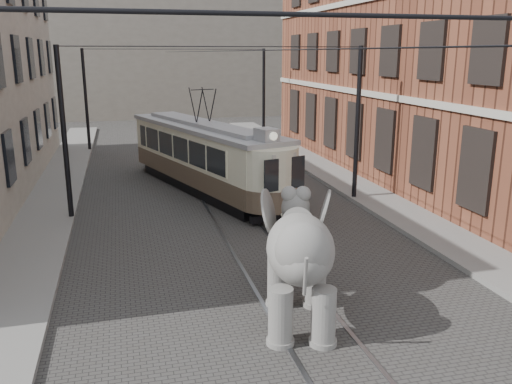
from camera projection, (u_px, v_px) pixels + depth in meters
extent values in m
plane|color=#3A3836|center=(270.00, 269.00, 14.60)|extent=(120.00, 120.00, 0.00)
cube|color=slate|center=(462.00, 247.00, 16.01)|extent=(2.00, 60.00, 0.15)
cube|color=slate|center=(14.00, 292.00, 13.03)|extent=(2.00, 60.00, 0.15)
cube|color=brown|center=(451.00, 47.00, 24.15)|extent=(8.00, 26.00, 12.00)
cube|color=gray|center=(156.00, 39.00, 50.34)|extent=(28.00, 10.00, 14.00)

